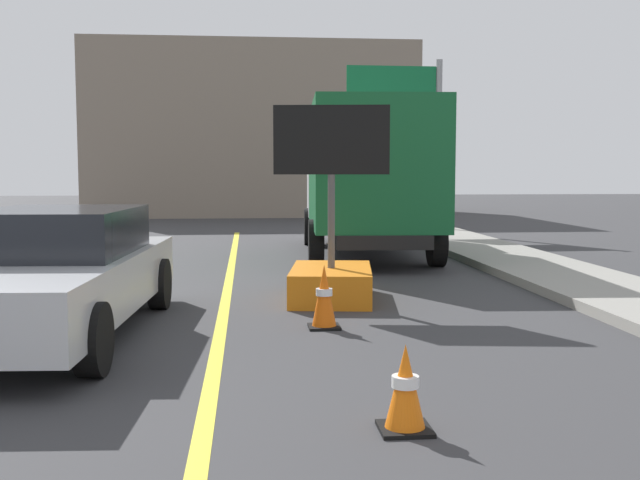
# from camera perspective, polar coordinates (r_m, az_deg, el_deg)

# --- Properties ---
(lane_center_stripe) EXTENTS (0.14, 36.00, 0.01)m
(lane_center_stripe) POSITION_cam_1_polar(r_m,az_deg,el_deg) (4.77, -9.26, -16.89)
(lane_center_stripe) COLOR yellow
(lane_center_stripe) RESTS_ON ground
(arrow_board_trailer) EXTENTS (1.60, 1.93, 2.70)m
(arrow_board_trailer) POSITION_cam_1_polar(r_m,az_deg,el_deg) (10.62, 0.85, -1.93)
(arrow_board_trailer) COLOR orange
(arrow_board_trailer) RESTS_ON ground
(box_truck) EXTENTS (2.86, 6.93, 3.13)m
(box_truck) POSITION_cam_1_polar(r_m,az_deg,el_deg) (16.17, 3.54, 4.91)
(box_truck) COLOR black
(box_truck) RESTS_ON ground
(pickup_car) EXTENTS (2.18, 5.11, 1.38)m
(pickup_car) POSITION_cam_1_polar(r_m,az_deg,el_deg) (8.77, -19.35, -2.30)
(pickup_car) COLOR silver
(pickup_car) RESTS_ON ground
(highway_guide_sign) EXTENTS (2.79, 0.18, 5.00)m
(highway_guide_sign) POSITION_cam_1_polar(r_m,az_deg,el_deg) (22.34, 6.93, 9.30)
(highway_guide_sign) COLOR gray
(highway_guide_sign) RESTS_ON ground
(far_building_block) EXTENTS (13.07, 8.51, 6.86)m
(far_building_block) POSITION_cam_1_polar(r_m,az_deg,el_deg) (33.58, -5.11, 7.93)
(far_building_block) COLOR gray
(far_building_block) RESTS_ON ground
(traffic_cone_mid_lane) EXTENTS (0.36, 0.36, 0.61)m
(traffic_cone_mid_lane) POSITION_cam_1_polar(r_m,az_deg,el_deg) (5.37, 6.41, -11.01)
(traffic_cone_mid_lane) COLOR black
(traffic_cone_mid_lane) RESTS_ON ground
(traffic_cone_far_lane) EXTENTS (0.36, 0.36, 0.73)m
(traffic_cone_far_lane) POSITION_cam_1_polar(r_m,az_deg,el_deg) (8.71, 0.31, -4.29)
(traffic_cone_far_lane) COLOR black
(traffic_cone_far_lane) RESTS_ON ground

